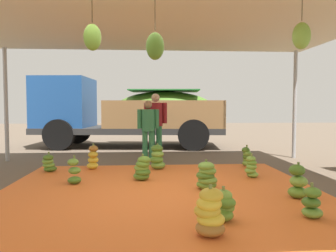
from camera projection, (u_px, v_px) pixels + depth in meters
The scene contains 18 objects.
ground_plane at pixel (155, 161), 8.39m from camera, with size 40.00×40.00×0.00m, color brown.
tarp_orange at pixel (160, 191), 5.40m from camera, with size 5.29×4.79×0.01m, color orange.
tent_canopy at pixel (161, 13), 5.14m from camera, with size 8.00×7.00×2.96m.
banana_bunch_0 at pixel (93, 158), 7.25m from camera, with size 0.35×0.36×0.58m.
banana_bunch_2 at pixel (157, 158), 7.27m from camera, with size 0.44×0.43×0.57m.
banana_bunch_3 at pixel (312, 204), 4.05m from camera, with size 0.35×0.35×0.45m.
banana_bunch_4 at pixel (247, 157), 7.61m from camera, with size 0.32×0.31×0.50m.
banana_bunch_5 at pixel (251, 167), 6.37m from camera, with size 0.30×0.28×0.49m.
banana_bunch_6 at pixel (74, 172), 5.88m from camera, with size 0.31×0.35×0.51m.
banana_bunch_7 at pixel (210, 213), 3.52m from camera, with size 0.45×0.47×0.55m.
banana_bunch_8 at pixel (298, 183), 4.93m from camera, with size 0.40×0.40×0.55m.
banana_bunch_9 at pixel (224, 206), 3.97m from camera, with size 0.35×0.37×0.42m.
banana_bunch_10 at pixel (207, 176), 5.47m from camera, with size 0.48×0.46×0.51m.
banana_bunch_11 at pixel (142, 169), 6.16m from camera, with size 0.40×0.40×0.50m.
banana_bunch_12 at pixel (49, 164), 6.96m from camera, with size 0.35×0.33×0.43m.
cargo_truck_main at pixel (125, 111), 11.44m from camera, with size 6.53×2.76×2.40m.
worker_0 at pixel (148, 125), 8.59m from camera, with size 0.57×0.35×1.56m.
worker_1 at pixel (156, 120), 9.15m from camera, with size 0.65×0.39×1.76m.
Camera 1 is at (-0.24, -5.33, 1.38)m, focal length 35.00 mm.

